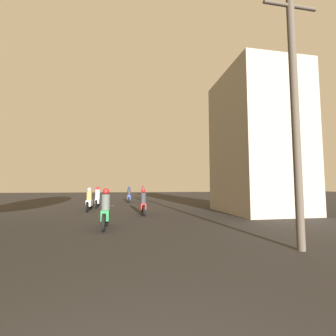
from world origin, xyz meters
TOP-DOWN VIEW (x-y plane):
  - motorcycle_green at (-0.67, 8.18)m, footprint 0.60×1.89m
  - motorcycle_red at (1.05, 12.15)m, footprint 0.60×1.99m
  - motorcycle_white at (-2.31, 14.65)m, footprint 0.60×2.12m
  - motorcycle_silver at (-2.07, 16.91)m, footprint 0.60×2.07m
  - motorcycle_blue at (0.31, 22.09)m, footprint 0.60×2.03m
  - motorcycle_yellow at (1.85, 24.35)m, footprint 0.60×2.03m
  - building_right_near at (8.13, 11.91)m, footprint 4.25×5.39m
  - utility_pole_near at (4.49, 4.27)m, footprint 1.60×0.20m

SIDE VIEW (x-z plane):
  - motorcycle_red at x=1.05m, z-range -0.14..1.33m
  - motorcycle_white at x=-2.31m, z-range -0.15..1.37m
  - motorcycle_green at x=-0.67m, z-range -0.15..1.40m
  - motorcycle_silver at x=-2.07m, z-range -0.15..1.44m
  - motorcycle_blue at x=0.31m, z-range -0.15..1.44m
  - motorcycle_yellow at x=1.85m, z-range -0.17..1.50m
  - utility_pole_near at x=4.49m, z-range 0.16..7.24m
  - building_right_near at x=8.13m, z-range 0.00..8.70m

